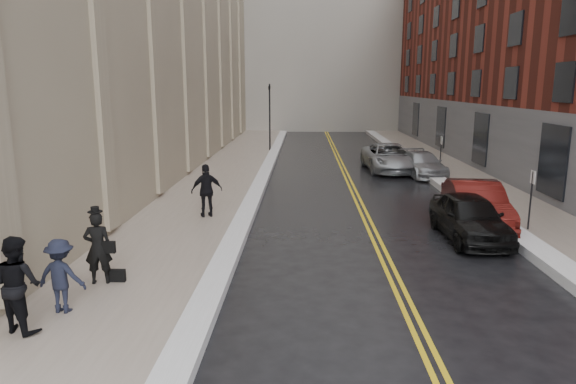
# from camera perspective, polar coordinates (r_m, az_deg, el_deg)

# --- Properties ---
(ground) EXTENTS (160.00, 160.00, 0.00)m
(ground) POSITION_cam_1_polar(r_m,az_deg,el_deg) (10.81, 1.34, -16.26)
(ground) COLOR black
(ground) RESTS_ON ground
(sidewalk_left) EXTENTS (4.00, 64.00, 0.15)m
(sidewalk_left) POSITION_cam_1_polar(r_m,az_deg,el_deg) (26.43, -8.15, 0.72)
(sidewalk_left) COLOR gray
(sidewalk_left) RESTS_ON ground
(sidewalk_right) EXTENTS (3.00, 64.00, 0.15)m
(sidewalk_right) POSITION_cam_1_polar(r_m,az_deg,el_deg) (27.52, 20.74, 0.51)
(sidewalk_right) COLOR gray
(sidewalk_right) RESTS_ON ground
(lane_stripe_a) EXTENTS (0.12, 64.00, 0.01)m
(lane_stripe_a) POSITION_cam_1_polar(r_m,az_deg,el_deg) (26.15, 6.88, 0.48)
(lane_stripe_a) COLOR gold
(lane_stripe_a) RESTS_ON ground
(lane_stripe_b) EXTENTS (0.12, 64.00, 0.01)m
(lane_stripe_b) POSITION_cam_1_polar(r_m,az_deg,el_deg) (26.17, 7.40, 0.47)
(lane_stripe_b) COLOR gold
(lane_stripe_b) RESTS_ON ground
(snow_ridge_left) EXTENTS (0.70, 60.80, 0.26)m
(snow_ridge_left) POSITION_cam_1_polar(r_m,az_deg,el_deg) (26.12, -3.18, 0.82)
(snow_ridge_left) COLOR white
(snow_ridge_left) RESTS_ON ground
(snow_ridge_right) EXTENTS (0.85, 60.80, 0.30)m
(snow_ridge_right) POSITION_cam_1_polar(r_m,az_deg,el_deg) (26.96, 17.04, 0.70)
(snow_ridge_right) COLOR white
(snow_ridge_right) RESTS_ON ground
(traffic_signal) EXTENTS (0.18, 0.15, 5.20)m
(traffic_signal) POSITION_cam_1_polar(r_m,az_deg,el_deg) (39.68, -2.05, 8.87)
(traffic_signal) COLOR black
(traffic_signal) RESTS_ON ground
(parking_sign_near) EXTENTS (0.06, 0.35, 2.23)m
(parking_sign_near) POSITION_cam_1_polar(r_m,az_deg,el_deg) (19.57, 25.40, -0.36)
(parking_sign_near) COLOR black
(parking_sign_near) RESTS_ON ground
(parking_sign_far) EXTENTS (0.06, 0.35, 2.23)m
(parking_sign_far) POSITION_cam_1_polar(r_m,az_deg,el_deg) (30.79, 16.61, 4.32)
(parking_sign_far) COLOR black
(parking_sign_far) RESTS_ON ground
(car_black) EXTENTS (1.94, 4.56, 1.54)m
(car_black) POSITION_cam_1_polar(r_m,az_deg,el_deg) (18.19, 19.52, -2.63)
(car_black) COLOR black
(car_black) RESTS_ON ground
(car_maroon) EXTENTS (2.15, 5.08, 1.63)m
(car_maroon) POSITION_cam_1_polar(r_m,az_deg,el_deg) (19.96, 20.15, -1.31)
(car_maroon) COLOR #4B100D
(car_maroon) RESTS_ON ground
(car_silver_near) EXTENTS (2.39, 4.87, 1.36)m
(car_silver_near) POSITION_cam_1_polar(r_m,az_deg,el_deg) (30.32, 14.67, 3.03)
(car_silver_near) COLOR #939599
(car_silver_near) RESTS_ON ground
(car_silver_far) EXTENTS (3.01, 6.04, 1.64)m
(car_silver_far) POSITION_cam_1_polar(r_m,az_deg,el_deg) (31.57, 11.20, 3.78)
(car_silver_far) COLOR #979A9E
(car_silver_far) RESTS_ON ground
(pedestrian_main) EXTENTS (0.75, 0.56, 1.86)m
(pedestrian_main) POSITION_cam_1_polar(r_m,az_deg,el_deg) (13.81, -20.37, -5.83)
(pedestrian_main) COLOR black
(pedestrian_main) RESTS_ON sidewalk_left
(pedestrian_a) EXTENTS (1.20, 1.09, 2.00)m
(pedestrian_a) POSITION_cam_1_polar(r_m,az_deg,el_deg) (11.84, -27.84, -9.03)
(pedestrian_a) COLOR black
(pedestrian_a) RESTS_ON sidewalk_left
(pedestrian_b) EXTENTS (1.14, 0.73, 1.67)m
(pedestrian_b) POSITION_cam_1_polar(r_m,az_deg,el_deg) (12.44, -23.90, -8.50)
(pedestrian_b) COLOR black
(pedestrian_b) RESTS_ON sidewalk_left
(pedestrian_c) EXTENTS (1.28, 0.87, 2.03)m
(pedestrian_c) POSITION_cam_1_polar(r_m,az_deg,el_deg) (19.73, -9.01, 0.16)
(pedestrian_c) COLOR black
(pedestrian_c) RESTS_ON sidewalk_left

